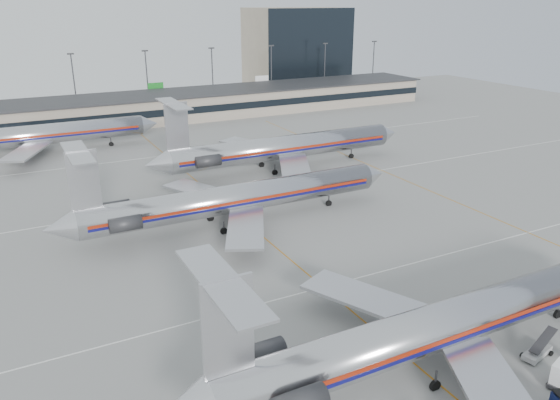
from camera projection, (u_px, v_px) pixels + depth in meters
ground at (384, 338)px, 46.85m from camera, size 260.00×260.00×0.00m
apron_markings at (323, 287)px, 55.19m from camera, size 160.00×0.15×0.02m
terminal at (126, 110)px, 127.44m from camera, size 162.00×17.00×6.25m
light_mast_row at (112, 79)px, 137.26m from camera, size 163.60×0.40×15.28m
distant_building at (296, 49)px, 175.96m from camera, size 30.00×20.00×25.00m
jet_foreground at (437, 326)px, 42.35m from camera, size 46.34×27.29×12.13m
jet_second_row at (231, 199)px, 69.44m from camera, size 46.33×27.28×12.13m
jet_third_row at (279, 148)px, 92.40m from camera, size 47.63×29.30×13.02m
jet_back_row at (29, 136)px, 100.88m from camera, size 46.63×28.69×12.75m
belt_loader at (538, 351)px, 44.33m from camera, size 3.82×1.83×1.96m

